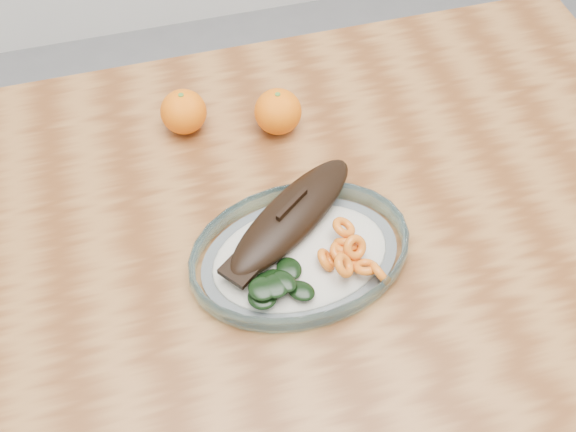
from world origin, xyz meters
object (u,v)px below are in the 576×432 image
Objects in this scene: dining_table at (296,269)px; orange_right at (278,112)px; orange_left at (184,112)px; plated_meal at (300,250)px.

orange_right is at bearing 82.68° from dining_table.
orange_left is at bearing 115.79° from dining_table.
plated_meal is at bearing -70.04° from orange_left.
dining_table is 0.13m from plated_meal.
dining_table is 16.93× the size of orange_right.
dining_table is 0.24m from orange_right.
plated_meal reaches higher than dining_table.
plated_meal is at bearing -98.14° from orange_right.
dining_table is at bearing -97.32° from orange_right.
orange_left is (-0.11, 0.23, 0.13)m from dining_table.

